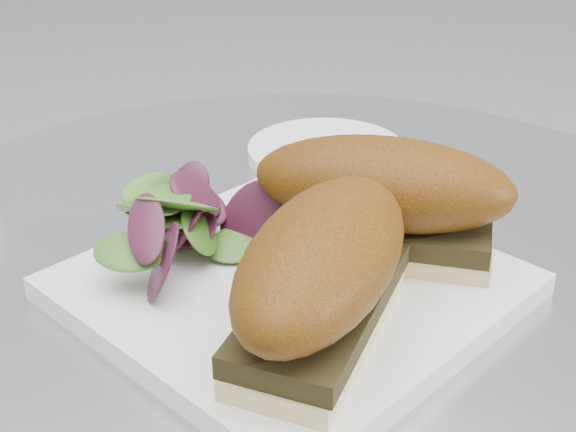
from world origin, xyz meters
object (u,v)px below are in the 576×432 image
at_px(sandwich_left, 323,271).
at_px(saucer, 327,152).
at_px(plate, 291,287).
at_px(sandwich_right, 382,196).

relative_size(sandwich_left, saucer, 1.35).
height_order(plate, sandwich_right, sandwich_right).
bearing_deg(plate, sandwich_left, -111.11).
bearing_deg(saucer, sandwich_right, -119.00).
height_order(sandwich_left, sandwich_right, same).
distance_m(plate, sandwich_left, 0.08).
height_order(plate, saucer, plate).
relative_size(sandwich_left, sandwich_right, 1.06).
bearing_deg(sandwich_right, saucer, 111.79).
bearing_deg(saucer, sandwich_left, -130.26).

